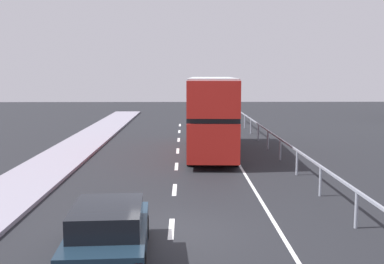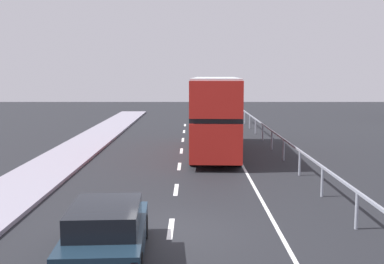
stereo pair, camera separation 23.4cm
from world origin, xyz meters
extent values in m
cube|color=black|center=(0.00, 0.00, -0.05)|extent=(75.14, 120.00, 0.10)
cube|color=silver|center=(0.00, 0.29, 0.00)|extent=(0.16, 1.80, 0.01)
cube|color=silver|center=(0.00, 4.76, 0.00)|extent=(0.16, 1.80, 0.01)
cube|color=silver|center=(0.00, 9.22, 0.00)|extent=(0.16, 1.80, 0.01)
cube|color=silver|center=(0.00, 13.69, 0.00)|extent=(0.16, 1.80, 0.01)
cube|color=silver|center=(0.00, 18.15, 0.00)|extent=(0.16, 1.80, 0.01)
cube|color=silver|center=(0.00, 22.62, 0.00)|extent=(0.16, 1.80, 0.01)
cube|color=silver|center=(0.00, 27.08, 0.00)|extent=(0.16, 1.80, 0.01)
cube|color=silver|center=(3.06, 9.00, 0.00)|extent=(0.12, 46.00, 0.01)
cube|color=gray|center=(5.30, 9.00, 1.09)|extent=(0.08, 42.00, 0.08)
cylinder|color=gray|center=(5.30, 0.25, 0.54)|extent=(0.10, 0.10, 1.09)
cylinder|color=gray|center=(5.30, 3.75, 0.54)|extent=(0.10, 0.10, 1.09)
cylinder|color=gray|center=(5.30, 7.25, 0.54)|extent=(0.10, 0.10, 1.09)
cylinder|color=gray|center=(5.30, 10.75, 0.54)|extent=(0.10, 0.10, 1.09)
cylinder|color=gray|center=(5.30, 14.25, 0.54)|extent=(0.10, 0.10, 1.09)
cylinder|color=gray|center=(5.30, 17.75, 0.54)|extent=(0.10, 0.10, 1.09)
cylinder|color=gray|center=(5.30, 21.25, 0.54)|extent=(0.10, 0.10, 1.09)
cylinder|color=gray|center=(5.30, 24.75, 0.54)|extent=(0.10, 0.10, 1.09)
cylinder|color=gray|center=(5.30, 28.25, 0.54)|extent=(0.10, 0.10, 1.09)
cube|color=#B51E17|center=(1.90, 12.98, 1.27)|extent=(2.86, 10.60, 1.84)
cube|color=black|center=(1.90, 12.98, 2.31)|extent=(2.86, 10.18, 0.24)
cube|color=#B51E17|center=(1.90, 12.98, 3.26)|extent=(2.86, 10.60, 1.67)
cube|color=silver|center=(1.90, 12.98, 4.15)|extent=(2.80, 10.39, 0.10)
cube|color=black|center=(2.13, 18.21, 1.36)|extent=(2.16, 0.13, 1.29)
cube|color=yellow|center=(2.13, 18.21, 3.68)|extent=(1.44, 0.10, 0.28)
cylinder|color=black|center=(0.97, 16.88, 0.50)|extent=(0.32, 1.01, 1.00)
cylinder|color=black|center=(3.17, 16.79, 0.50)|extent=(0.32, 1.01, 1.00)
cylinder|color=black|center=(0.64, 9.38, 0.50)|extent=(0.32, 1.01, 1.00)
cylinder|color=black|center=(2.84, 9.29, 0.50)|extent=(0.32, 1.01, 1.00)
cube|color=#172838|center=(-1.43, -1.84, 0.50)|extent=(2.02, 4.11, 0.64)
cube|color=black|center=(-1.42, -2.04, 1.10)|extent=(1.71, 2.30, 0.55)
cylinder|color=black|center=(-2.33, -0.58, 0.32)|extent=(0.24, 0.65, 0.64)
cylinder|color=black|center=(-0.69, -0.49, 0.32)|extent=(0.24, 0.65, 0.64)
camera|label=1|loc=(0.37, -12.47, 4.41)|focal=43.14mm
camera|label=2|loc=(0.61, -12.48, 4.41)|focal=43.14mm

